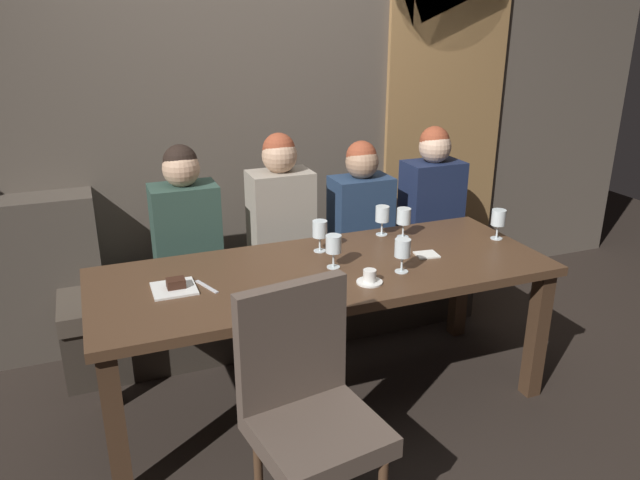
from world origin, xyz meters
name	(u,v)px	position (x,y,z in m)	size (l,w,h in m)	color
ground	(324,398)	(0.00, 0.00, 0.00)	(9.00, 9.00, 0.00)	black
back_wall_tiled	(251,81)	(0.00, 1.22, 1.50)	(6.00, 0.12, 3.00)	brown
arched_door	(445,95)	(1.35, 1.15, 1.36)	(0.90, 0.05, 2.55)	olive
dining_table	(325,285)	(0.00, 0.00, 0.65)	(2.20, 0.84, 0.74)	#412B1C
banquette_bench	(282,303)	(0.00, 0.70, 0.23)	(2.50, 0.44, 0.45)	#312A23
chair_near_side	(307,399)	(-0.36, -0.72, 0.56)	(0.50, 0.50, 0.98)	#4C3321
diner_redhead	(185,220)	(-0.54, 0.72, 0.82)	(0.36, 0.24, 0.79)	#2D473D
diner_bearded	(281,207)	(0.01, 0.72, 0.84)	(0.36, 0.24, 0.82)	#9E9384
diner_far_end	(361,204)	(0.53, 0.72, 0.80)	(0.36, 0.24, 0.73)	navy
diner_near_end	(432,192)	(1.01, 0.70, 0.82)	(0.36, 0.24, 0.79)	#192342
wine_glass_near_left	(334,245)	(0.04, -0.01, 0.86)	(0.08, 0.08, 0.16)	silver
wine_glass_center_front	(320,230)	(0.06, 0.22, 0.85)	(0.08, 0.08, 0.16)	silver
wine_glass_end_left	(382,215)	(0.47, 0.32, 0.85)	(0.08, 0.08, 0.16)	silver
wine_glass_end_right	(404,217)	(0.56, 0.25, 0.86)	(0.08, 0.08, 0.16)	silver
wine_glass_far_left	(403,249)	(0.32, -0.17, 0.86)	(0.08, 0.08, 0.16)	silver
wine_glass_near_right	(498,218)	(1.02, 0.04, 0.86)	(0.08, 0.08, 0.16)	silver
espresso_cup	(370,278)	(0.13, -0.23, 0.77)	(0.12, 0.12, 0.06)	white
dessert_plate	(175,287)	(-0.71, 0.02, 0.75)	(0.19, 0.19, 0.05)	white
fork_on_table	(207,287)	(-0.57, -0.01, 0.74)	(0.02, 0.17, 0.01)	silver
folded_napkin	(427,255)	(0.54, -0.04, 0.74)	(0.11, 0.10, 0.01)	silver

